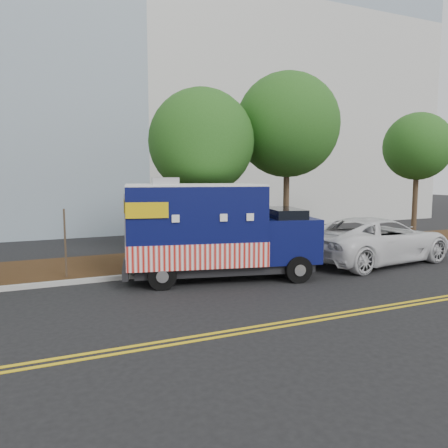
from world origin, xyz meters
name	(u,v)px	position (x,y,z in m)	size (l,w,h in m)	color
ground	(185,284)	(0.00, 0.00, 0.00)	(120.00, 120.00, 0.00)	black
curb	(172,273)	(0.00, 1.40, 0.07)	(120.00, 0.18, 0.15)	#9E9E99
mulch_strip	(156,262)	(0.00, 3.50, 0.07)	(120.00, 4.00, 0.15)	black
centerline_near	(249,328)	(0.00, -4.45, 0.01)	(120.00, 0.10, 0.01)	gold
centerline_far	(254,331)	(0.00, -4.70, 0.01)	(120.00, 0.10, 0.01)	gold
office_building	(114,19)	(2.00, 22.00, 15.20)	(46.00, 20.00, 30.40)	silver
tree_b	(201,142)	(1.86, 3.29, 4.78)	(4.17, 4.17, 6.88)	#38281C
tree_c	(287,125)	(5.82, 3.29, 5.60)	(4.48, 4.48, 7.85)	#38281C
tree_d	(418,147)	(13.67, 3.43, 4.89)	(3.40, 3.40, 6.61)	#38281C
sign_post	(65,246)	(-3.47, 1.85, 1.20)	(0.06, 0.06, 2.40)	#473828
food_truck	(211,234)	(1.03, 0.27, 1.54)	(6.80, 3.68, 3.40)	black
white_car	(377,240)	(8.13, 0.20, 0.91)	(3.01, 6.52, 1.81)	silver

